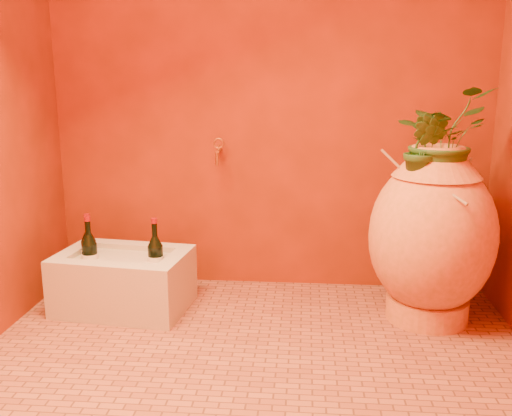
# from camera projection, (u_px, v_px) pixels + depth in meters

# --- Properties ---
(floor) EXTENTS (2.50, 2.50, 0.00)m
(floor) POSITION_uv_depth(u_px,v_px,m) (254.00, 362.00, 2.51)
(floor) COLOR brown
(floor) RESTS_ON ground
(wall_back) EXTENTS (2.50, 0.02, 2.50)m
(wall_back) POSITION_uv_depth(u_px,v_px,m) (270.00, 72.00, 3.19)
(wall_back) COLOR #622005
(wall_back) RESTS_ON ground
(amphora) EXTENTS (0.82, 0.82, 0.90)m
(amphora) POSITION_uv_depth(u_px,v_px,m) (432.00, 235.00, 2.86)
(amphora) COLOR #D9743D
(amphora) RESTS_ON floor
(stone_basin) EXTENTS (0.72, 0.54, 0.31)m
(stone_basin) POSITION_uv_depth(u_px,v_px,m) (124.00, 282.00, 3.05)
(stone_basin) COLOR #BCB49B
(stone_basin) RESTS_ON floor
(wine_bottle_a) EXTENTS (0.08, 0.08, 0.34)m
(wine_bottle_a) POSITION_uv_depth(u_px,v_px,m) (90.00, 257.00, 3.01)
(wine_bottle_a) COLOR black
(wine_bottle_a) RESTS_ON stone_basin
(wine_bottle_b) EXTENTS (0.08, 0.08, 0.34)m
(wine_bottle_b) POSITION_uv_depth(u_px,v_px,m) (89.00, 253.00, 3.08)
(wine_bottle_b) COLOR black
(wine_bottle_b) RESTS_ON stone_basin
(wine_bottle_c) EXTENTS (0.08, 0.08, 0.34)m
(wine_bottle_c) POSITION_uv_depth(u_px,v_px,m) (156.00, 259.00, 2.98)
(wine_bottle_c) COLOR black
(wine_bottle_c) RESTS_ON stone_basin
(wall_tap) EXTENTS (0.06, 0.13, 0.15)m
(wall_tap) POSITION_uv_depth(u_px,v_px,m) (218.00, 150.00, 3.24)
(wall_tap) COLOR #A97027
(wall_tap) RESTS_ON wall_back
(plant_main) EXTENTS (0.59, 0.58, 0.50)m
(plant_main) POSITION_uv_depth(u_px,v_px,m) (441.00, 139.00, 2.76)
(plant_main) COLOR #244A1A
(plant_main) RESTS_ON amphora
(plant_side) EXTENTS (0.25, 0.23, 0.36)m
(plant_side) POSITION_uv_depth(u_px,v_px,m) (425.00, 149.00, 2.69)
(plant_side) COLOR #244A1A
(plant_side) RESTS_ON amphora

